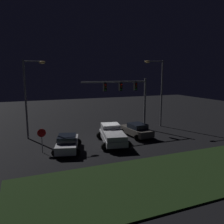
% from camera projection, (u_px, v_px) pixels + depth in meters
% --- Properties ---
extents(ground_plane, '(80.00, 80.00, 0.00)m').
position_uv_depth(ground_plane, '(110.00, 140.00, 24.59)').
color(ground_plane, black).
extents(grass_median, '(20.43, 7.05, 0.10)m').
position_uv_depth(grass_median, '(163.00, 177.00, 15.59)').
color(grass_median, black).
rests_on(grass_median, ground_plane).
extents(pickup_truck, '(3.61, 5.69, 1.80)m').
position_uv_depth(pickup_truck, '(112.00, 134.00, 23.19)').
color(pickup_truck, '#B7B7BC').
rests_on(pickup_truck, ground_plane).
extents(car_sedan, '(2.83, 4.59, 1.51)m').
position_uv_depth(car_sedan, '(136.00, 130.00, 25.85)').
color(car_sedan, '#514C47').
rests_on(car_sedan, ground_plane).
extents(car_sedan_far, '(3.23, 4.73, 1.51)m').
position_uv_depth(car_sedan_far, '(67.00, 143.00, 21.01)').
color(car_sedan_far, silver).
rests_on(car_sedan_far, ground_plane).
extents(traffic_signal_gantry, '(8.32, 0.56, 6.50)m').
position_uv_depth(traffic_signal_gantry, '(128.00, 92.00, 27.63)').
color(traffic_signal_gantry, slate).
rests_on(traffic_signal_gantry, ground_plane).
extents(street_lamp_left, '(2.34, 0.44, 8.50)m').
position_uv_depth(street_lamp_left, '(29.00, 90.00, 24.30)').
color(street_lamp_left, slate).
rests_on(street_lamp_left, ground_plane).
extents(street_lamp_right, '(2.77, 0.44, 8.77)m').
position_uv_depth(street_lamp_right, '(159.00, 86.00, 29.85)').
color(street_lamp_right, slate).
rests_on(street_lamp_right, ground_plane).
extents(stop_sign, '(0.76, 0.08, 2.23)m').
position_uv_depth(stop_sign, '(42.00, 136.00, 20.34)').
color(stop_sign, slate).
rests_on(stop_sign, ground_plane).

